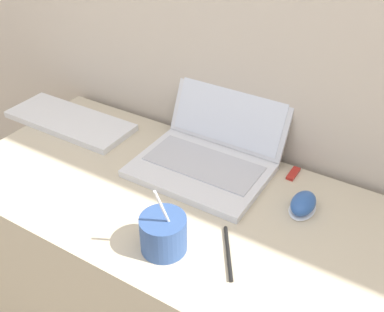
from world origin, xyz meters
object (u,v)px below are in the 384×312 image
at_px(drink_cup, 163,233).
at_px(computer_mouse, 303,204).
at_px(external_keyboard, 70,121).
at_px(laptop, 211,148).
at_px(pen, 228,253).
at_px(usb_stick, 293,174).

bearing_deg(drink_cup, computer_mouse, 52.29).
bearing_deg(external_keyboard, drink_cup, -27.09).
height_order(laptop, pen, laptop).
bearing_deg(computer_mouse, laptop, 169.43).
relative_size(external_keyboard, usb_stick, 7.10).
bearing_deg(pen, drink_cup, -156.16).
bearing_deg(drink_cup, usb_stick, 69.98).
relative_size(drink_cup, external_keyboard, 0.43).
bearing_deg(drink_cup, laptop, 102.26).
bearing_deg(pen, laptop, 126.15).
xyz_separation_m(drink_cup, usb_stick, (0.15, 0.41, -0.04)).
distance_m(laptop, pen, 0.35).
distance_m(external_keyboard, usb_stick, 0.72).
relative_size(laptop, external_keyboard, 0.84).
xyz_separation_m(computer_mouse, pen, (-0.09, -0.23, -0.01)).
bearing_deg(laptop, pen, -53.85).
xyz_separation_m(laptop, pen, (0.20, -0.28, -0.04)).
relative_size(usb_stick, pen, 0.44).
bearing_deg(drink_cup, pen, 23.84).
distance_m(laptop, external_keyboard, 0.50).
bearing_deg(pen, computer_mouse, 68.69).
xyz_separation_m(laptop, computer_mouse, (0.29, -0.05, -0.03)).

